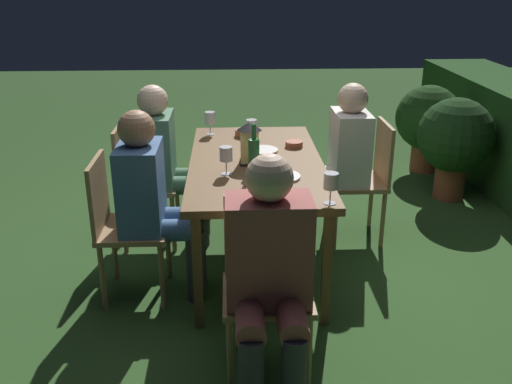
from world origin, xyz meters
TOP-DOWN VIEW (x-y plane):
  - ground_plane at (0.00, 0.00)m, footprint 16.00×16.00m
  - dining_table at (0.00, 0.00)m, footprint 1.62×0.84m
  - chair_side_left_b at (0.36, -0.81)m, footprint 0.42×0.40m
  - person_in_blue at (0.36, -0.62)m, footprint 0.38×0.47m
  - chair_side_left_a at (-0.36, -0.81)m, footprint 0.42×0.40m
  - person_in_green at (-0.36, -0.62)m, footprint 0.38×0.47m
  - chair_head_far at (1.06, 0.00)m, footprint 0.40×0.42m
  - person_in_rust at (1.25, 0.00)m, footprint 0.48×0.38m
  - chair_side_right_a at (-0.36, 0.81)m, footprint 0.42×0.40m
  - person_in_cream at (-0.36, 0.62)m, footprint 0.38×0.47m
  - lantern_centerpiece at (0.06, -0.04)m, footprint 0.15×0.15m
  - green_bottle_on_table at (0.22, -0.02)m, footprint 0.07×0.07m
  - wine_glass_a at (-0.37, -0.01)m, footprint 0.08×0.08m
  - wine_glass_b at (0.26, -0.19)m, footprint 0.08×0.08m
  - wine_glass_c at (0.74, 0.35)m, footprint 0.08×0.08m
  - wine_glass_d at (-0.62, -0.31)m, footprint 0.08×0.08m
  - plate_a at (0.33, 0.13)m, footprint 0.24×0.24m
  - plate_b at (-0.18, 0.05)m, footprint 0.21×0.21m
  - bowl_olives at (-0.56, -0.04)m, footprint 0.17×0.17m
  - bowl_bread at (-0.27, 0.27)m, footprint 0.12×0.12m
  - potted_plant_by_hedge at (-1.81, 1.75)m, footprint 0.62×0.62m
  - potted_plant_corner at (-1.09, 1.74)m, footprint 0.63×0.63m

SIDE VIEW (x-z plane):
  - ground_plane at x=0.00m, z-range 0.00..0.00m
  - chair_side_left_b at x=0.36m, z-range 0.05..0.92m
  - chair_side_left_a at x=-0.36m, z-range 0.05..0.92m
  - chair_head_far at x=1.06m, z-range 0.05..0.92m
  - chair_side_right_a at x=-0.36m, z-range 0.05..0.92m
  - potted_plant_by_hedge at x=-1.81m, z-range 0.08..0.93m
  - potted_plant_corner at x=-1.09m, z-range 0.09..0.98m
  - person_in_blue at x=0.36m, z-range 0.06..1.21m
  - person_in_green at x=-0.36m, z-range 0.06..1.21m
  - person_in_rust at x=1.25m, z-range 0.06..1.21m
  - person_in_cream at x=-0.36m, z-range 0.06..1.21m
  - dining_table at x=0.00m, z-range 0.31..1.04m
  - plate_a at x=0.33m, z-range 0.73..0.75m
  - plate_b at x=-0.18m, z-range 0.73..0.75m
  - bowl_bread at x=-0.27m, z-range 0.73..0.77m
  - bowl_olives at x=-0.56m, z-range 0.73..0.78m
  - green_bottle_on_table at x=0.22m, z-range 0.70..0.99m
  - wine_glass_a at x=-0.37m, z-range 0.77..0.93m
  - wine_glass_b at x=0.26m, z-range 0.77..0.93m
  - wine_glass_c at x=0.74m, z-range 0.77..0.93m
  - wine_glass_d at x=-0.62m, z-range 0.77..0.93m
  - lantern_centerpiece at x=0.06m, z-range 0.75..1.01m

